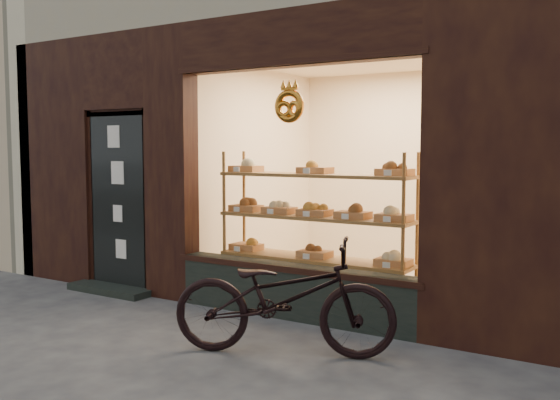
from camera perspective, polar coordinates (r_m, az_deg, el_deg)
The scene contains 3 objects.
ground at distance 5.21m, azimuth -15.75°, elevation -14.95°, with size 90.00×90.00×0.00m, color #3C3D42.
display_shelf at distance 6.70m, azimuth 3.20°, elevation -2.82°, with size 2.20×0.45×1.70m.
bicycle at distance 5.29m, azimuth 0.34°, elevation -8.87°, with size 0.65×1.88×0.99m, color black.
Camera 1 is at (3.67, -3.26, 1.75)m, focal length 40.00 mm.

